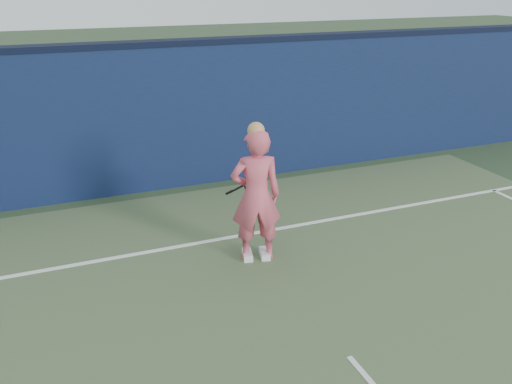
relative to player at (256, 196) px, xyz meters
name	(u,v)px	position (x,y,z in m)	size (l,w,h in m)	color
backstop_wall	(195,116)	(0.10, 3.20, 0.33)	(24.00, 0.40, 2.50)	#0C1A37
wall_cap	(192,42)	(0.10, 3.20, 1.63)	(24.00, 0.42, 0.10)	black
player	(256,196)	(0.00, 0.00, 0.00)	(0.75, 0.58, 1.91)	#D05166
racket	(250,183)	(0.09, 0.48, -0.01)	(0.53, 0.15, 0.28)	black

